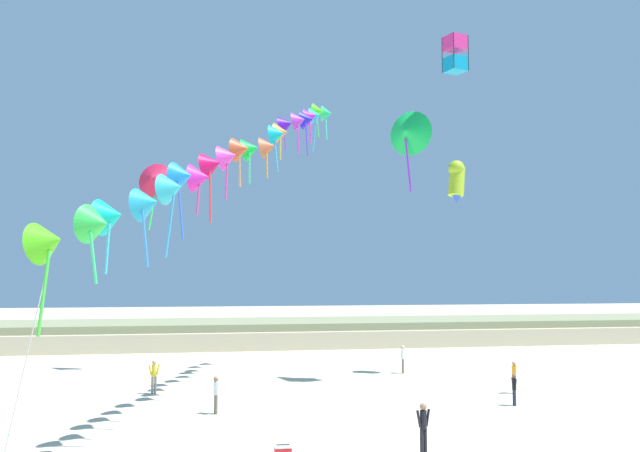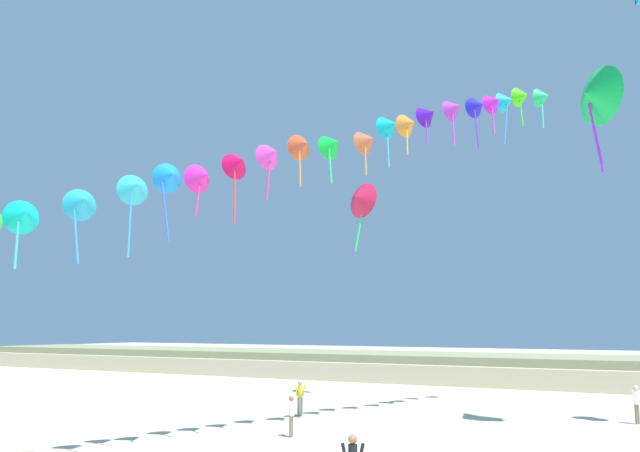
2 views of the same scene
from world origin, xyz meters
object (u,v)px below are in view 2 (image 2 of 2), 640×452
at_px(person_far_right, 300,395).
at_px(large_kite_high_solo, 359,199).
at_px(large_kite_low_lead, 593,94).
at_px(person_mid_center, 636,402).
at_px(person_far_center, 291,413).

height_order(person_far_right, large_kite_high_solo, large_kite_high_solo).
bearing_deg(person_far_right, large_kite_low_lead, 5.43).
xyz_separation_m(person_mid_center, person_far_right, (-15.11, -4.91, -0.00)).
xyz_separation_m(person_far_right, person_far_center, (3.08, -5.90, -0.05)).
xyz_separation_m(person_far_right, large_kite_low_lead, (14.46, 1.37, 13.76)).
xyz_separation_m(person_mid_center, large_kite_low_lead, (-0.65, -3.54, 13.76)).
bearing_deg(person_mid_center, large_kite_high_solo, 166.27).
height_order(person_mid_center, person_far_center, person_mid_center).
relative_size(person_far_center, large_kite_high_solo, 0.35).
relative_size(person_far_right, person_far_center, 1.05).
bearing_deg(large_kite_low_lead, person_far_right, -174.57).
bearing_deg(large_kite_low_lead, person_mid_center, 79.57).
bearing_deg(person_mid_center, large_kite_low_lead, -100.43).
xyz_separation_m(person_far_center, large_kite_high_solo, (-3.90, 14.70, 11.64)).
relative_size(person_far_right, large_kite_high_solo, 0.37).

